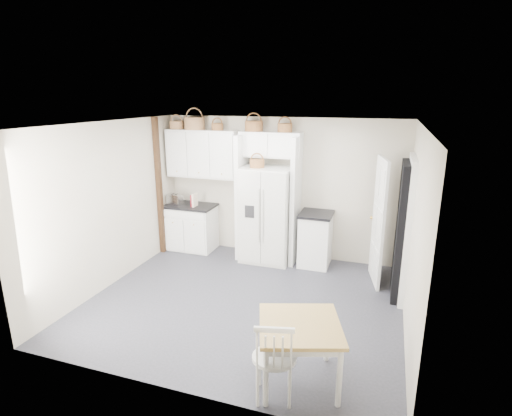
% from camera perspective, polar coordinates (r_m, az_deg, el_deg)
% --- Properties ---
extents(floor, '(4.50, 4.50, 0.00)m').
position_cam_1_polar(floor, '(6.14, -1.65, -13.12)').
color(floor, '#2A2B32').
rests_on(floor, ground).
extents(ceiling, '(4.50, 4.50, 0.00)m').
position_cam_1_polar(ceiling, '(5.39, -1.87, 11.86)').
color(ceiling, white).
rests_on(ceiling, wall_back).
extents(wall_back, '(4.50, 0.00, 4.50)m').
position_cam_1_polar(wall_back, '(7.48, 3.55, 2.85)').
color(wall_back, beige).
rests_on(wall_back, floor).
extents(wall_left, '(0.00, 4.00, 4.00)m').
position_cam_1_polar(wall_left, '(6.72, -20.07, 0.43)').
color(wall_left, beige).
rests_on(wall_left, floor).
extents(wall_right, '(0.00, 4.00, 4.00)m').
position_cam_1_polar(wall_right, '(5.33, 21.66, -3.62)').
color(wall_right, beige).
rests_on(wall_right, floor).
extents(refrigerator, '(0.90, 0.73, 1.75)m').
position_cam_1_polar(refrigerator, '(7.29, 1.62, -0.92)').
color(refrigerator, silver).
rests_on(refrigerator, floor).
extents(base_cab_left, '(0.93, 0.59, 0.87)m').
position_cam_1_polar(base_cab_left, '(8.06, -9.22, -2.78)').
color(base_cab_left, white).
rests_on(base_cab_left, floor).
extents(base_cab_right, '(0.53, 0.63, 0.93)m').
position_cam_1_polar(base_cab_right, '(7.28, 8.49, -4.52)').
color(base_cab_right, white).
rests_on(base_cab_right, floor).
extents(dining_table, '(1.05, 1.05, 0.70)m').
position_cam_1_polar(dining_table, '(4.50, 6.17, -19.87)').
color(dining_table, olive).
rests_on(dining_table, floor).
extents(windsor_chair, '(0.53, 0.50, 0.91)m').
position_cam_1_polar(windsor_chair, '(4.24, 2.64, -20.56)').
color(windsor_chair, white).
rests_on(windsor_chair, floor).
extents(counter_left, '(0.97, 0.63, 0.04)m').
position_cam_1_polar(counter_left, '(7.93, -9.36, 0.32)').
color(counter_left, black).
rests_on(counter_left, base_cab_left).
extents(counter_right, '(0.57, 0.68, 0.04)m').
position_cam_1_polar(counter_right, '(7.13, 8.64, -0.85)').
color(counter_right, black).
rests_on(counter_right, base_cab_right).
extents(toaster, '(0.32, 0.22, 0.21)m').
position_cam_1_polar(toaster, '(7.98, -11.53, 1.22)').
color(toaster, silver).
rests_on(toaster, counter_left).
extents(cookbook_red, '(0.07, 0.16, 0.23)m').
position_cam_1_polar(cookbook_red, '(7.77, -8.89, 1.07)').
color(cookbook_red, maroon).
rests_on(cookbook_red, counter_left).
extents(cookbook_cream, '(0.05, 0.17, 0.25)m').
position_cam_1_polar(cookbook_cream, '(7.76, -8.74, 1.12)').
color(cookbook_cream, beige).
rests_on(cookbook_cream, counter_left).
extents(basket_upper_a, '(0.27, 0.27, 0.15)m').
position_cam_1_polar(basket_upper_a, '(7.92, -11.28, 11.55)').
color(basket_upper_a, brown).
rests_on(basket_upper_a, upper_cabinet).
extents(basket_upper_b, '(0.39, 0.39, 0.23)m').
position_cam_1_polar(basket_upper_b, '(7.74, -8.78, 11.86)').
color(basket_upper_b, brown).
rests_on(basket_upper_b, upper_cabinet).
extents(basket_upper_c, '(0.22, 0.22, 0.13)m').
position_cam_1_polar(basket_upper_c, '(7.54, -5.55, 11.48)').
color(basket_upper_c, brown).
rests_on(basket_upper_c, upper_cabinet).
extents(basket_bridge_a, '(0.32, 0.32, 0.18)m').
position_cam_1_polar(basket_bridge_a, '(7.28, -0.32, 11.62)').
color(basket_bridge_a, brown).
rests_on(basket_bridge_a, bridge_cabinet).
extents(basket_bridge_b, '(0.26, 0.26, 0.15)m').
position_cam_1_polar(basket_bridge_b, '(7.12, 4.15, 11.35)').
color(basket_bridge_b, brown).
rests_on(basket_bridge_b, bridge_cabinet).
extents(basket_fridge_a, '(0.26, 0.26, 0.14)m').
position_cam_1_polar(basket_fridge_a, '(7.03, 0.15, 6.36)').
color(basket_fridge_a, brown).
rests_on(basket_fridge_a, refrigerator).
extents(upper_cabinet, '(1.40, 0.34, 0.90)m').
position_cam_1_polar(upper_cabinet, '(7.73, -7.61, 7.69)').
color(upper_cabinet, white).
rests_on(upper_cabinet, wall_back).
extents(bridge_cabinet, '(1.12, 0.34, 0.45)m').
position_cam_1_polar(bridge_cabinet, '(7.21, 2.14, 9.05)').
color(bridge_cabinet, white).
rests_on(bridge_cabinet, wall_back).
extents(fridge_panel_left, '(0.08, 0.60, 2.30)m').
position_cam_1_polar(fridge_panel_left, '(7.43, -2.00, 1.59)').
color(fridge_panel_left, white).
rests_on(fridge_panel_left, floor).
extents(fridge_panel_right, '(0.08, 0.60, 2.30)m').
position_cam_1_polar(fridge_panel_right, '(7.14, 5.69, 0.95)').
color(fridge_panel_right, white).
rests_on(fridge_panel_right, floor).
extents(trim_post, '(0.09, 0.09, 2.60)m').
position_cam_1_polar(trim_post, '(7.76, -13.67, 2.90)').
color(trim_post, black).
rests_on(trim_post, floor).
extents(doorway_void, '(0.18, 0.85, 2.05)m').
position_cam_1_polar(doorway_void, '(6.35, 20.22, -3.03)').
color(doorway_void, black).
rests_on(doorway_void, floor).
extents(door_slab, '(0.21, 0.79, 2.05)m').
position_cam_1_polar(door_slab, '(6.67, 17.09, -1.88)').
color(door_slab, white).
rests_on(door_slab, floor).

